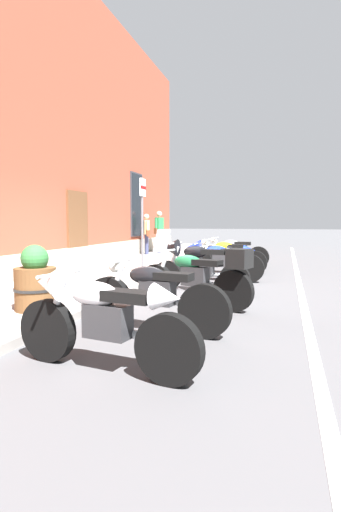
% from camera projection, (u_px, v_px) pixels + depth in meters
% --- Properties ---
extents(ground_plane, '(140.00, 140.00, 0.00)m').
position_uv_depth(ground_plane, '(144.00, 289.00, 8.45)').
color(ground_plane, '#424244').
extents(sidewalk, '(29.57, 2.91, 0.12)m').
position_uv_depth(sidewalk, '(83.00, 283.00, 8.85)').
color(sidewalk, gray).
rests_on(sidewalk, ground_plane).
extents(lane_stripe, '(29.57, 0.12, 0.01)m').
position_uv_depth(lane_stripe, '(302.00, 297.00, 7.55)').
color(lane_stripe, silver).
rests_on(lane_stripe, ground_plane).
extents(motorcycle_white_sport, '(0.65, 2.01, 0.99)m').
position_uv_depth(motorcycle_white_sport, '(97.00, 315.00, 3.77)').
color(motorcycle_white_sport, black).
rests_on(motorcycle_white_sport, ground_plane).
extents(motorcycle_black_naked, '(0.63, 2.07, 0.92)m').
position_uv_depth(motorcycle_black_naked, '(153.00, 295.00, 5.14)').
color(motorcycle_black_naked, black).
rests_on(motorcycle_black_naked, ground_plane).
extents(motorcycle_green_touring, '(0.97, 2.10, 1.30)m').
position_uv_depth(motorcycle_green_touring, '(198.00, 275.00, 6.60)').
color(motorcycle_green_touring, black).
rests_on(motorcycle_green_touring, ground_plane).
extents(motorcycle_black_sport, '(0.62, 2.05, 1.06)m').
position_uv_depth(motorcycle_black_sport, '(196.00, 263.00, 8.10)').
color(motorcycle_black_sport, black).
rests_on(motorcycle_black_sport, ground_plane).
extents(motorcycle_blue_sport, '(0.62, 2.10, 0.98)m').
position_uv_depth(motorcycle_blue_sport, '(217.00, 259.00, 9.55)').
color(motorcycle_blue_sport, black).
rests_on(motorcycle_blue_sport, ground_plane).
extents(motorcycle_yellow_naked, '(0.62, 2.16, 0.94)m').
position_uv_depth(motorcycle_yellow_naked, '(227.00, 256.00, 10.96)').
color(motorcycle_yellow_naked, black).
rests_on(motorcycle_yellow_naked, ground_plane).
extents(motorcycle_grey_naked, '(0.62, 2.19, 0.93)m').
position_uv_depth(motorcycle_grey_naked, '(233.00, 252.00, 12.49)').
color(motorcycle_grey_naked, black).
rests_on(motorcycle_grey_naked, ground_plane).
extents(pedestrian_tan_coat, '(0.61, 0.41, 1.61)m').
position_uv_depth(pedestrian_tan_coat, '(147.00, 232.00, 15.78)').
color(pedestrian_tan_coat, '#2D3351').
rests_on(pedestrian_tan_coat, sidewalk).
extents(pedestrian_striped_shirt, '(0.65, 0.30, 1.74)m').
position_uv_depth(pedestrian_striped_shirt, '(159.00, 229.00, 16.67)').
color(pedestrian_striped_shirt, '#1E1E4C').
rests_on(pedestrian_striped_shirt, sidewalk).
extents(parking_sign, '(0.36, 0.07, 2.42)m').
position_uv_depth(parking_sign, '(142.00, 211.00, 10.05)').
color(parking_sign, '#4C4C51').
rests_on(parking_sign, sidewalk).
extents(barrel_planter, '(0.63, 0.63, 0.97)m').
position_uv_depth(barrel_planter, '(35.00, 282.00, 5.86)').
color(barrel_planter, brown).
rests_on(barrel_planter, sidewalk).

